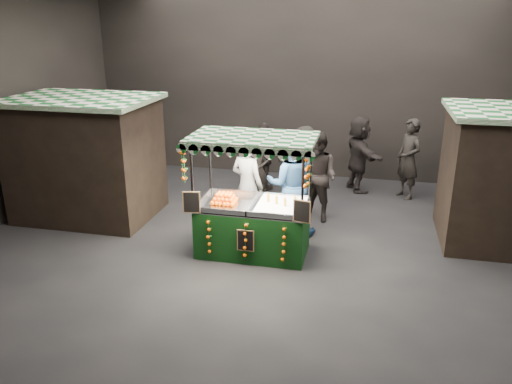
# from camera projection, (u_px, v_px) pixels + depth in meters

# --- Properties ---
(ground) EXTENTS (12.00, 12.00, 0.00)m
(ground) POSITION_uv_depth(u_px,v_px,m) (278.00, 253.00, 9.46)
(ground) COLOR black
(ground) RESTS_ON ground
(market_hall) EXTENTS (12.10, 10.10, 5.05)m
(market_hall) POSITION_uv_depth(u_px,v_px,m) (281.00, 68.00, 8.34)
(market_hall) COLOR black
(market_hall) RESTS_ON ground
(neighbour_stall_left) EXTENTS (3.00, 2.20, 2.60)m
(neighbour_stall_left) POSITION_uv_depth(u_px,v_px,m) (86.00, 157.00, 10.87)
(neighbour_stall_left) COLOR black
(neighbour_stall_left) RESTS_ON ground
(juice_stall) EXTENTS (2.30, 1.35, 2.23)m
(juice_stall) POSITION_uv_depth(u_px,v_px,m) (253.00, 219.00, 9.23)
(juice_stall) COLOR black
(juice_stall) RESTS_ON ground
(vendor_grey) EXTENTS (0.83, 0.69, 1.95)m
(vendor_grey) POSITION_uv_depth(u_px,v_px,m) (247.00, 186.00, 10.12)
(vendor_grey) COLOR slate
(vendor_grey) RESTS_ON ground
(vendor_blue) EXTENTS (1.10, 0.91, 2.08)m
(vendor_blue) POSITION_uv_depth(u_px,v_px,m) (292.00, 184.00, 9.99)
(vendor_blue) COLOR navy
(vendor_blue) RESTS_ON ground
(shopper_0) EXTENTS (0.59, 0.43, 1.51)m
(shopper_0) POSITION_uv_depth(u_px,v_px,m) (258.00, 169.00, 11.95)
(shopper_0) COLOR black
(shopper_0) RESTS_ON ground
(shopper_1) EXTENTS (1.19, 1.12, 1.94)m
(shopper_1) POSITION_uv_depth(u_px,v_px,m) (317.00, 177.00, 10.69)
(shopper_1) COLOR black
(shopper_1) RESTS_ON ground
(shopper_2) EXTENTS (1.10, 0.80, 1.73)m
(shopper_2) POSITION_uv_depth(u_px,v_px,m) (264.00, 157.00, 12.58)
(shopper_2) COLOR black
(shopper_2) RESTS_ON ground
(shopper_3) EXTENTS (1.25, 1.16, 1.69)m
(shopper_3) POSITION_uv_depth(u_px,v_px,m) (304.00, 160.00, 12.36)
(shopper_3) COLOR black
(shopper_3) RESTS_ON ground
(shopper_4) EXTENTS (0.97, 0.78, 1.73)m
(shopper_4) POSITION_uv_depth(u_px,v_px,m) (112.00, 161.00, 12.19)
(shopper_4) COLOR #2E2925
(shopper_4) RESTS_ON ground
(shopper_5) EXTENTS (1.22, 1.82, 1.89)m
(shopper_5) POSITION_uv_depth(u_px,v_px,m) (359.00, 154.00, 12.54)
(shopper_5) COLOR black
(shopper_5) RESTS_ON ground
(shopper_6) EXTENTS (0.78, 0.84, 1.93)m
(shopper_6) POSITION_uv_depth(u_px,v_px,m) (408.00, 159.00, 12.03)
(shopper_6) COLOR black
(shopper_6) RESTS_ON ground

